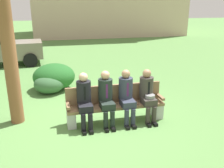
% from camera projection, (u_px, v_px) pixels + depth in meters
% --- Properties ---
extents(ground_plane, '(80.00, 80.00, 0.00)m').
position_uv_depth(ground_plane, '(101.00, 121.00, 6.21)').
color(ground_plane, '#538041').
extents(park_bench, '(2.39, 0.44, 0.90)m').
position_uv_depth(park_bench, '(115.00, 104.00, 6.11)').
color(park_bench, brown).
rests_on(park_bench, ground).
extents(seated_man_leftmost, '(0.34, 0.72, 1.30)m').
position_uv_depth(seated_man_leftmost, '(84.00, 98.00, 5.73)').
color(seated_man_leftmost, black).
rests_on(seated_man_leftmost, ground).
extents(seated_man_centerleft, '(0.34, 0.72, 1.31)m').
position_uv_depth(seated_man_centerleft, '(106.00, 96.00, 5.84)').
color(seated_man_centerleft, '#1E2823').
rests_on(seated_man_centerleft, ground).
extents(seated_man_centerright, '(0.34, 0.72, 1.31)m').
position_uv_depth(seated_man_centerright, '(127.00, 94.00, 5.96)').
color(seated_man_centerright, '#2D3342').
rests_on(seated_man_centerright, ground).
extents(seated_man_rightmost, '(0.34, 0.72, 1.28)m').
position_uv_depth(seated_man_rightmost, '(148.00, 93.00, 6.08)').
color(seated_man_rightmost, '#38332D').
rests_on(seated_man_rightmost, ground).
extents(shrub_near_bench, '(0.98, 0.90, 0.61)m').
position_uv_depth(shrub_near_bench, '(49.00, 84.00, 8.06)').
color(shrub_near_bench, '#365F38').
rests_on(shrub_near_bench, ground).
extents(shrub_mid_lawn, '(1.41, 1.29, 0.88)m').
position_uv_depth(shrub_mid_lawn, '(54.00, 77.00, 8.40)').
color(shrub_mid_lawn, '#225C23').
rests_on(shrub_mid_lawn, ground).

